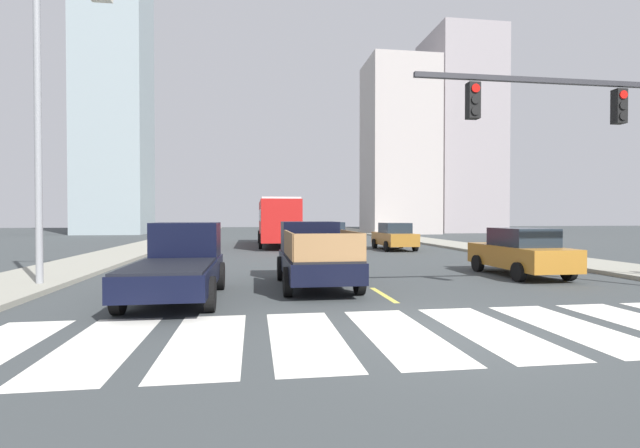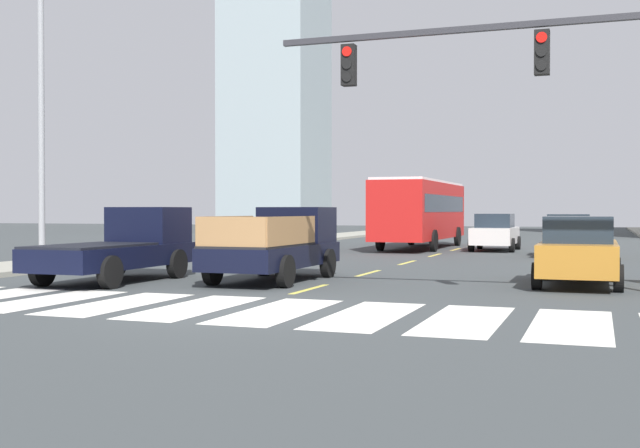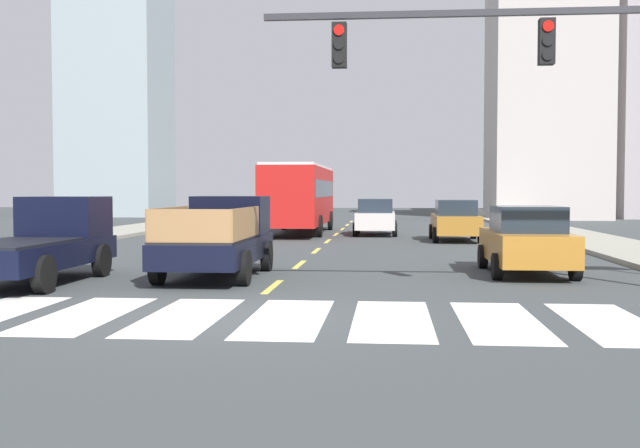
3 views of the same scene
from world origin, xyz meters
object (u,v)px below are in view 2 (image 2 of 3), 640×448
(sedan_far, at_px, (569,235))
(sedan_mid, at_px, (579,251))
(city_bus, at_px, (421,209))
(traffic_signal_gantry, at_px, (608,82))
(streetlight_left, at_px, (45,110))
(pickup_stakebed, at_px, (280,245))
(pickup_dark, at_px, (124,246))
(sedan_near_right, at_px, (495,232))

(sedan_far, xyz_separation_m, sedan_mid, (0.66, -12.65, 0.00))
(city_bus, bearing_deg, sedan_far, -36.26)
(traffic_signal_gantry, bearing_deg, streetlight_left, 164.53)
(pickup_stakebed, xyz_separation_m, sedan_mid, (7.61, 0.96, -0.08))
(pickup_dark, height_order, sedan_mid, pickup_dark)
(pickup_stakebed, relative_size, sedan_far, 1.18)
(city_bus, bearing_deg, pickup_stakebed, -91.12)
(city_bus, distance_m, sedan_mid, 19.26)
(sedan_near_right, height_order, sedan_far, same)
(pickup_stakebed, bearing_deg, sedan_near_right, 78.04)
(sedan_mid, bearing_deg, sedan_far, 95.69)
(pickup_dark, bearing_deg, traffic_signal_gantry, -12.66)
(pickup_stakebed, bearing_deg, streetlight_left, 176.12)
(sedan_far, relative_size, traffic_signal_gantry, 0.46)
(city_bus, bearing_deg, sedan_mid, -67.78)
(pickup_dark, height_order, sedan_far, pickup_dark)
(pickup_stakebed, relative_size, sedan_mid, 1.18)
(pickup_dark, xyz_separation_m, streetlight_left, (-4.21, 2.06, 4.05))
(sedan_near_right, bearing_deg, streetlight_left, -125.00)
(sedan_near_right, height_order, traffic_signal_gantry, traffic_signal_gantry)
(pickup_dark, relative_size, sedan_near_right, 1.18)
(city_bus, relative_size, sedan_far, 2.45)
(pickup_stakebed, distance_m, city_bus, 18.56)
(sedan_near_right, xyz_separation_m, sedan_far, (3.41, -3.88, 0.00))
(sedan_far, height_order, streetlight_left, streetlight_left)
(city_bus, relative_size, sedan_near_right, 2.45)
(pickup_dark, bearing_deg, streetlight_left, 152.64)
(pickup_stakebed, xyz_separation_m, city_bus, (-0.20, 18.53, 1.02))
(sedan_near_right, height_order, streetlight_left, streetlight_left)
(sedan_far, bearing_deg, streetlight_left, -136.56)
(sedan_mid, distance_m, streetlight_left, 16.17)
(city_bus, height_order, traffic_signal_gantry, traffic_signal_gantry)
(city_bus, relative_size, sedan_mid, 2.45)
(sedan_mid, bearing_deg, pickup_stakebed, -170.10)
(sedan_mid, bearing_deg, traffic_signal_gantry, -80.21)
(sedan_far, bearing_deg, city_bus, 147.66)
(pickup_dark, distance_m, sedan_far, 18.63)
(traffic_signal_gantry, bearing_deg, sedan_mid, 97.07)
(streetlight_left, bearing_deg, pickup_dark, -26.12)
(pickup_dark, height_order, city_bus, city_bus)
(pickup_stakebed, bearing_deg, sedan_far, 62.43)
(sedan_far, xyz_separation_m, traffic_signal_gantry, (1.28, -17.64, 3.37))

